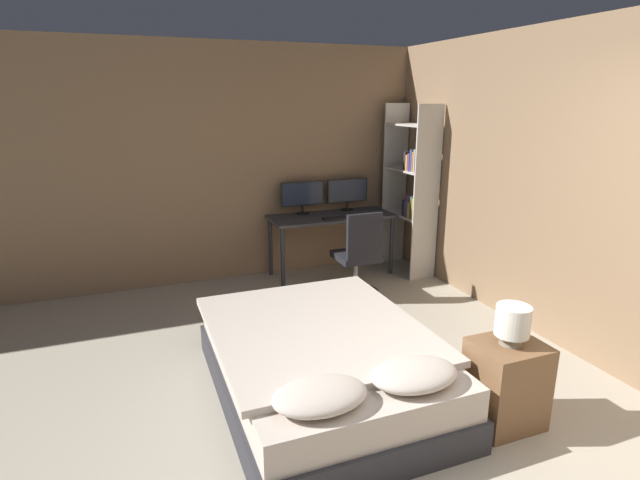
{
  "coord_description": "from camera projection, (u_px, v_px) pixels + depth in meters",
  "views": [
    {
      "loc": [
        -1.65,
        -1.56,
        2.09
      ],
      "look_at": [
        0.06,
        2.82,
        0.75
      ],
      "focal_mm": 28.0,
      "sensor_mm": 36.0,
      "label": 1
    }
  ],
  "objects": [
    {
      "name": "wall_back",
      "position": [
        274.0,
        163.0,
        5.91
      ],
      "size": [
        12.0,
        0.06,
        2.7
      ],
      "color": "#8E7051",
      "rests_on": "ground_plane"
    },
    {
      "name": "office_chair",
      "position": [
        358.0,
        263.0,
        5.36
      ],
      "size": [
        0.52,
        0.52,
        0.96
      ],
      "color": "black",
      "rests_on": "ground_plane"
    },
    {
      "name": "desk",
      "position": [
        331.0,
        223.0,
        5.98
      ],
      "size": [
        1.49,
        0.59,
        0.74
      ],
      "color": "#38383D",
      "rests_on": "ground_plane"
    },
    {
      "name": "nightstand",
      "position": [
        506.0,
        384.0,
        3.26
      ],
      "size": [
        0.44,
        0.38,
        0.58
      ],
      "color": "brown",
      "rests_on": "ground_plane"
    },
    {
      "name": "computer_mouse",
      "position": [
        359.0,
        215.0,
        5.88
      ],
      "size": [
        0.07,
        0.05,
        0.04
      ],
      "color": "black",
      "rests_on": "desk"
    },
    {
      "name": "keyboard",
      "position": [
        338.0,
        218.0,
        5.78
      ],
      "size": [
        0.36,
        0.13,
        0.02
      ],
      "color": "black",
      "rests_on": "desk"
    },
    {
      "name": "monitor_right",
      "position": [
        347.0,
        192.0,
        6.17
      ],
      "size": [
        0.53,
        0.16,
        0.39
      ],
      "color": "black",
      "rests_on": "desk"
    },
    {
      "name": "bedside_lamp",
      "position": [
        513.0,
        321.0,
        3.14
      ],
      "size": [
        0.22,
        0.22,
        0.26
      ],
      "color": "gray",
      "rests_on": "nightstand"
    },
    {
      "name": "monitor_left",
      "position": [
        303.0,
        195.0,
        5.97
      ],
      "size": [
        0.53,
        0.16,
        0.39
      ],
      "color": "black",
      "rests_on": "desk"
    },
    {
      "name": "bed",
      "position": [
        322.0,
        364.0,
        3.59
      ],
      "size": [
        1.48,
        2.0,
        0.57
      ],
      "color": "#2D2D33",
      "rests_on": "ground_plane"
    },
    {
      "name": "wall_side_right",
      "position": [
        569.0,
        191.0,
        4.14
      ],
      "size": [
        0.06,
        12.0,
        2.7
      ],
      "color": "#8E7051",
      "rests_on": "ground_plane"
    },
    {
      "name": "bookshelf",
      "position": [
        413.0,
        184.0,
        5.97
      ],
      "size": [
        0.33,
        0.76,
        2.03
      ],
      "color": "beige",
      "rests_on": "ground_plane"
    }
  ]
}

